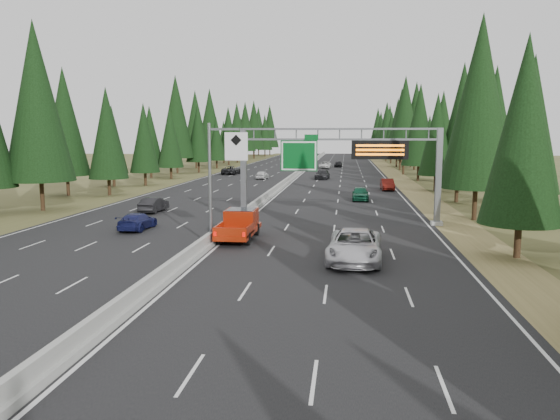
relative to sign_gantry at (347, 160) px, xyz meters
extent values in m
cube|color=black|center=(-8.92, 45.12, -5.23)|extent=(32.00, 260.00, 0.08)
cube|color=olive|center=(8.88, 45.12, -5.24)|extent=(3.60, 260.00, 0.06)
cube|color=#444520|center=(-26.72, 45.12, -5.24)|extent=(3.60, 260.00, 0.06)
cube|color=gray|center=(-8.92, 45.12, -5.04)|extent=(0.70, 260.00, 0.30)
cube|color=gray|center=(-8.92, 45.12, -4.64)|extent=(0.30, 260.00, 0.60)
cube|color=slate|center=(-8.57, 0.12, -1.29)|extent=(0.45, 0.45, 7.80)
cube|color=gray|center=(-8.57, 0.12, -5.04)|extent=(0.90, 0.90, 0.30)
cube|color=slate|center=(7.28, 0.12, -1.29)|extent=(0.45, 0.45, 7.80)
cube|color=gray|center=(7.28, 0.12, -5.04)|extent=(0.90, 0.90, 0.30)
cube|color=slate|center=(-0.64, 0.12, 2.53)|extent=(15.85, 0.35, 0.16)
cube|color=slate|center=(-0.64, 0.12, 1.69)|extent=(15.85, 0.35, 0.16)
cube|color=#054C19|center=(-3.92, -0.13, 0.36)|extent=(3.00, 0.10, 2.50)
cube|color=silver|center=(-3.92, -0.19, 0.36)|extent=(2.85, 0.02, 2.35)
cube|color=#054C19|center=(-2.92, -0.13, 1.86)|extent=(1.10, 0.10, 0.45)
cube|color=black|center=(2.58, -0.18, 0.86)|extent=(4.50, 0.40, 1.50)
cube|color=orange|center=(2.58, -0.40, 1.21)|extent=(3.80, 0.02, 0.18)
cube|color=orange|center=(2.58, -0.40, 0.86)|extent=(3.80, 0.02, 0.18)
cube|color=orange|center=(2.58, -0.40, 0.51)|extent=(3.80, 0.02, 0.18)
cylinder|color=slate|center=(-8.92, -9.88, -1.19)|extent=(0.20, 0.20, 8.00)
cube|color=gray|center=(-8.92, -9.88, -5.09)|extent=(0.50, 0.50, 0.20)
cube|color=slate|center=(-7.92, -9.88, 2.41)|extent=(2.00, 0.15, 0.15)
cube|color=silver|center=(-7.12, -10.00, 1.31)|extent=(1.50, 0.06, 1.80)
cylinder|color=black|center=(10.11, -11.42, -4.22)|extent=(0.40, 0.40, 2.10)
cone|color=black|center=(10.11, -11.42, 2.33)|extent=(4.72, 4.72, 11.01)
cylinder|color=black|center=(11.04, 3.82, -3.87)|extent=(0.40, 0.40, 2.79)
cone|color=black|center=(11.04, 3.82, 4.84)|extent=(6.27, 6.27, 14.64)
cylinder|color=black|center=(15.83, 5.32, -4.13)|extent=(0.40, 0.40, 2.28)
cone|color=black|center=(15.83, 5.32, 2.98)|extent=(5.12, 5.12, 11.95)
cylinder|color=black|center=(12.04, 16.85, -4.37)|extent=(0.40, 0.40, 1.79)
cone|color=black|center=(12.04, 16.85, 1.22)|extent=(4.03, 4.03, 9.40)
cylinder|color=black|center=(16.05, 18.28, -4.08)|extent=(0.40, 0.40, 2.38)
cone|color=black|center=(16.05, 18.28, 3.35)|extent=(5.35, 5.35, 12.49)
cylinder|color=black|center=(11.68, 29.30, -4.24)|extent=(0.40, 0.40, 2.05)
cone|color=black|center=(11.68, 29.30, 2.16)|extent=(4.61, 4.61, 10.76)
cylinder|color=black|center=(14.94, 29.92, -3.93)|extent=(0.40, 0.40, 2.68)
cone|color=black|center=(14.94, 29.92, 4.44)|extent=(6.03, 6.03, 14.07)
cylinder|color=black|center=(11.49, 45.38, -4.03)|extent=(0.40, 0.40, 2.48)
cone|color=black|center=(11.49, 45.38, 3.71)|extent=(5.57, 5.57, 13.01)
cylinder|color=black|center=(14.70, 43.28, -4.13)|extent=(0.40, 0.40, 2.27)
cone|color=black|center=(14.70, 43.28, 2.96)|extent=(5.11, 5.11, 11.92)
cylinder|color=black|center=(10.56, 59.52, -3.81)|extent=(0.40, 0.40, 2.92)
cone|color=black|center=(10.56, 59.52, 5.30)|extent=(6.56, 6.56, 15.31)
cylinder|color=black|center=(15.00, 58.87, -4.39)|extent=(0.40, 0.40, 1.76)
cone|color=black|center=(15.00, 58.87, 1.12)|extent=(3.97, 3.97, 9.26)
cylinder|color=black|center=(11.28, 73.72, -3.89)|extent=(0.40, 0.40, 2.76)
cone|color=black|center=(11.28, 73.72, 4.72)|extent=(6.20, 6.20, 14.47)
cylinder|color=black|center=(14.39, 74.73, -3.78)|extent=(0.40, 0.40, 2.97)
cone|color=black|center=(14.39, 74.73, 5.50)|extent=(6.69, 6.69, 15.60)
cylinder|color=black|center=(11.62, 85.61, -4.00)|extent=(0.40, 0.40, 2.53)
cone|color=black|center=(11.62, 85.61, 3.91)|extent=(5.70, 5.70, 13.30)
cylinder|color=black|center=(14.78, 84.96, -4.05)|extent=(0.40, 0.40, 2.43)
cone|color=black|center=(14.78, 84.96, 3.55)|extent=(5.47, 5.47, 12.77)
cylinder|color=black|center=(11.56, 101.61, -4.19)|extent=(0.40, 0.40, 2.16)
cone|color=black|center=(11.56, 101.61, 2.56)|extent=(4.86, 4.86, 11.34)
cylinder|color=black|center=(14.27, 101.88, -3.93)|extent=(0.40, 0.40, 2.67)
cone|color=black|center=(14.27, 101.88, 4.41)|extent=(6.01, 6.01, 14.02)
cylinder|color=black|center=(11.22, 114.70, -3.94)|extent=(0.40, 0.40, 2.67)
cone|color=black|center=(11.22, 114.70, 4.39)|extent=(6.00, 6.00, 14.00)
cylinder|color=black|center=(14.90, 115.83, -4.25)|extent=(0.40, 0.40, 2.05)
cone|color=black|center=(14.90, 115.83, 2.15)|extent=(4.60, 4.60, 10.74)
cylinder|color=black|center=(10.60, 128.92, -4.24)|extent=(0.40, 0.40, 2.06)
cone|color=black|center=(10.60, 128.92, 2.19)|extent=(4.63, 4.63, 10.81)
cylinder|color=black|center=(15.75, 130.18, -4.17)|extent=(0.40, 0.40, 2.19)
cone|color=black|center=(15.75, 130.18, 2.66)|extent=(4.92, 4.92, 11.49)
cylinder|color=black|center=(11.34, 144.29, -4.04)|extent=(0.40, 0.40, 2.46)
cone|color=black|center=(11.34, 144.29, 3.65)|extent=(5.53, 5.53, 12.91)
cylinder|color=black|center=(14.25, 144.20, -3.87)|extent=(0.40, 0.40, 2.80)
cone|color=black|center=(14.25, 144.20, 4.88)|extent=(6.30, 6.30, 14.69)
cylinder|color=black|center=(10.96, 155.78, -3.90)|extent=(0.40, 0.40, 2.74)
cone|color=black|center=(10.96, 155.78, 4.66)|extent=(6.16, 6.16, 14.38)
cylinder|color=black|center=(14.09, 157.66, -3.76)|extent=(0.40, 0.40, 3.01)
cone|color=black|center=(14.09, 157.66, 5.66)|extent=(6.78, 6.78, 15.82)
cylinder|color=black|center=(-29.46, 4.95, -3.82)|extent=(0.40, 0.40, 2.90)
cone|color=black|center=(-29.46, 4.95, 5.25)|extent=(6.53, 6.53, 15.23)
cylinder|color=black|center=(-28.68, 18.46, -4.22)|extent=(0.40, 0.40, 2.09)
cone|color=black|center=(-28.68, 18.46, 2.32)|extent=(4.71, 4.71, 10.99)
cylinder|color=black|center=(-33.72, 17.93, -4.04)|extent=(0.40, 0.40, 2.47)
cone|color=black|center=(-33.72, 17.93, 3.67)|extent=(5.55, 5.55, 12.95)
cylinder|color=black|center=(-29.29, 32.15, -4.31)|extent=(0.40, 0.40, 1.92)
cone|color=black|center=(-29.29, 32.15, 1.69)|extent=(4.32, 4.32, 10.08)
cylinder|color=black|center=(-33.28, 30.25, -4.34)|extent=(0.40, 0.40, 1.85)
cone|color=black|center=(-33.28, 30.25, 1.45)|extent=(4.17, 4.17, 9.73)
cylinder|color=black|center=(-29.52, 44.76, -4.31)|extent=(0.40, 0.40, 1.92)
cone|color=black|center=(-29.52, 44.76, 1.70)|extent=(4.33, 4.33, 10.10)
cylinder|color=black|center=(-33.53, 46.10, -4.28)|extent=(0.40, 0.40, 1.98)
cone|color=black|center=(-33.53, 46.10, 1.91)|extent=(4.45, 4.45, 10.39)
cylinder|color=black|center=(-28.93, 60.14, -4.19)|extent=(0.40, 0.40, 2.15)
cone|color=black|center=(-28.93, 60.14, 2.54)|extent=(4.85, 4.85, 11.31)
cylinder|color=black|center=(-32.58, 57.96, -3.77)|extent=(0.40, 0.40, 2.99)
cone|color=black|center=(-32.58, 57.96, 5.58)|extent=(6.73, 6.73, 15.71)
cylinder|color=black|center=(-28.51, 73.60, -4.36)|extent=(0.40, 0.40, 1.82)
cone|color=black|center=(-28.51, 73.60, 1.33)|extent=(4.10, 4.10, 9.56)
cylinder|color=black|center=(-33.18, 73.64, -3.90)|extent=(0.40, 0.40, 2.74)
cone|color=black|center=(-33.18, 73.64, 4.66)|extent=(6.17, 6.17, 14.39)
cylinder|color=black|center=(-28.87, 87.64, -4.13)|extent=(0.40, 0.40, 2.29)
cone|color=black|center=(-28.87, 87.64, 3.02)|extent=(5.15, 5.15, 12.01)
cylinder|color=black|center=(-33.03, 85.96, -3.79)|extent=(0.40, 0.40, 2.96)
cone|color=black|center=(-33.03, 85.96, 5.48)|extent=(6.67, 6.67, 15.57)
cylinder|color=black|center=(-29.46, 101.23, -3.98)|extent=(0.40, 0.40, 2.58)
cone|color=black|center=(-29.46, 101.23, 4.09)|extent=(5.81, 5.81, 13.56)
cylinder|color=black|center=(-32.61, 98.77, -4.37)|extent=(0.40, 0.40, 1.80)
cone|color=black|center=(-32.61, 98.77, 1.24)|extent=(4.04, 4.04, 9.43)
cylinder|color=black|center=(-29.69, 114.74, -3.90)|extent=(0.40, 0.40, 2.74)
cone|color=black|center=(-29.69, 114.74, 4.68)|extent=(6.17, 6.17, 14.41)
cylinder|color=black|center=(-32.14, 115.62, -4.13)|extent=(0.40, 0.40, 2.28)
cone|color=black|center=(-32.14, 115.62, 2.98)|extent=(5.12, 5.12, 11.95)
cylinder|color=black|center=(-29.19, 126.92, -3.81)|extent=(0.40, 0.40, 2.92)
cone|color=black|center=(-29.19, 126.92, 5.33)|extent=(6.58, 6.58, 15.35)
cylinder|color=black|center=(-33.76, 128.84, -4.24)|extent=(0.40, 0.40, 2.07)
cone|color=black|center=(-33.76, 128.84, 2.22)|extent=(4.65, 4.65, 10.85)
cylinder|color=black|center=(-28.13, 143.21, -4.11)|extent=(0.40, 0.40, 2.32)
cone|color=black|center=(-28.13, 143.21, 3.14)|extent=(5.22, 5.22, 12.18)
cylinder|color=black|center=(-32.16, 143.58, -3.95)|extent=(0.40, 0.40, 2.63)
cone|color=black|center=(-32.16, 143.58, 4.26)|extent=(5.92, 5.92, 13.80)
cylinder|color=black|center=(-28.09, 155.21, -3.79)|extent=(0.40, 0.40, 2.96)
cone|color=black|center=(-28.09, 155.21, 5.45)|extent=(6.65, 6.65, 15.52)
cylinder|color=black|center=(-32.18, 154.56, -3.84)|extent=(0.40, 0.40, 2.85)
cone|color=black|center=(-32.18, 154.56, 5.06)|extent=(6.41, 6.41, 14.97)
imported|color=silver|center=(0.49, -13.66, -4.28)|extent=(3.36, 6.70, 1.82)
cylinder|color=black|center=(-8.36, -9.83, -4.75)|extent=(0.33, 0.89, 0.89)
cylinder|color=black|center=(-6.47, -9.83, -4.75)|extent=(0.33, 0.89, 0.89)
cylinder|color=black|center=(-8.36, -6.17, -4.75)|extent=(0.33, 0.89, 0.89)
cylinder|color=black|center=(-6.47, -6.17, -4.75)|extent=(0.33, 0.89, 0.89)
cube|color=#9C2109|center=(-7.42, -7.94, -4.58)|extent=(2.22, 6.20, 0.33)
cube|color=#9C2109|center=(-7.42, -6.95, -3.80)|extent=(2.10, 2.44, 1.22)
cube|color=black|center=(-7.42, -6.95, -3.47)|extent=(1.88, 2.10, 0.61)
cube|color=#9C2109|center=(-8.47, -9.61, -4.19)|extent=(0.11, 2.66, 0.66)
cube|color=#9C2109|center=(-6.36, -9.61, -4.19)|extent=(0.11, 2.66, 0.66)
cube|color=#9C2109|center=(-7.42, -10.93, -4.19)|extent=(2.22, 0.11, 0.66)
imported|color=#125035|center=(1.55, 16.52, -4.42)|extent=(1.83, 4.51, 1.53)
imported|color=#5F130D|center=(5.40, 28.48, -4.44)|extent=(1.72, 4.60, 1.50)
imported|color=black|center=(-3.96, 45.97, -4.43)|extent=(2.56, 5.39, 1.52)
imported|color=white|center=(-4.69, 76.62, -4.48)|extent=(2.68, 5.24, 1.42)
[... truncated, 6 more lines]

